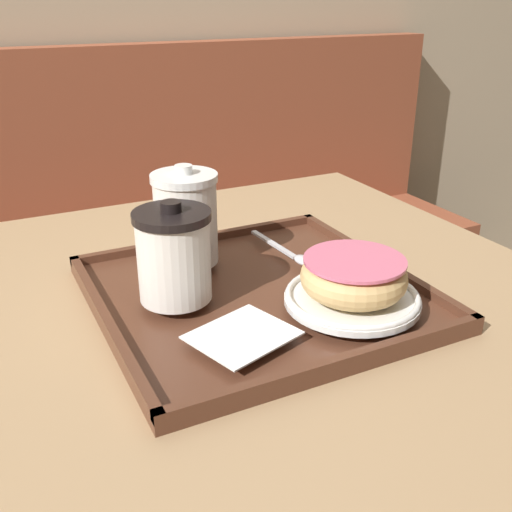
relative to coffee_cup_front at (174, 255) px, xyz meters
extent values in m
cube|color=brown|center=(0.33, 0.85, -0.61)|extent=(1.80, 0.44, 0.45)
cube|color=brown|center=(0.33, 1.03, -0.11)|extent=(1.80, 0.08, 0.55)
cube|color=tan|center=(0.07, 0.02, -0.10)|extent=(0.95, 0.88, 0.03)
cube|color=#512D1E|center=(0.11, -0.01, -0.08)|extent=(0.41, 0.40, 0.01)
cube|color=#512D1E|center=(0.11, -0.20, -0.06)|extent=(0.41, 0.01, 0.01)
cube|color=#512D1E|center=(0.11, 0.18, -0.06)|extent=(0.41, 0.01, 0.01)
cube|color=#512D1E|center=(-0.09, -0.01, -0.06)|extent=(0.01, 0.40, 0.01)
cube|color=#512D1E|center=(0.30, -0.01, -0.06)|extent=(0.01, 0.40, 0.01)
cube|color=white|center=(0.03, -0.12, -0.06)|extent=(0.13, 0.12, 0.00)
cylinder|color=white|center=(0.00, 0.00, -0.01)|extent=(0.09, 0.09, 0.10)
cylinder|color=black|center=(0.00, 0.00, 0.05)|extent=(0.09, 0.09, 0.01)
cylinder|color=black|center=(0.00, 0.00, 0.06)|extent=(0.03, 0.03, 0.01)
cylinder|color=white|center=(0.05, 0.10, 0.00)|extent=(0.09, 0.09, 0.12)
cylinder|color=white|center=(0.05, 0.10, 0.06)|extent=(0.09, 0.09, 0.01)
cylinder|color=white|center=(0.05, 0.10, 0.08)|extent=(0.02, 0.02, 0.01)
cylinder|color=white|center=(0.19, -0.11, -0.05)|extent=(0.17, 0.17, 0.01)
torus|color=white|center=(0.19, -0.11, -0.05)|extent=(0.17, 0.17, 0.01)
torus|color=#DBB270|center=(0.19, -0.11, -0.02)|extent=(0.13, 0.13, 0.04)
cylinder|color=#DB6684|center=(0.19, -0.11, 0.00)|extent=(0.12, 0.12, 0.00)
ellipsoid|color=silver|center=(0.19, 0.02, -0.05)|extent=(0.02, 0.04, 0.01)
cube|color=silver|center=(0.19, 0.09, -0.06)|extent=(0.02, 0.12, 0.00)
camera|label=1|loc=(-0.21, -0.64, 0.29)|focal=42.00mm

